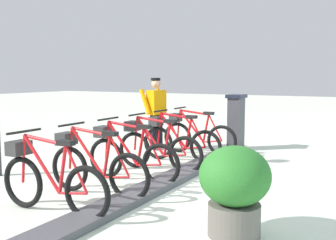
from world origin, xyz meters
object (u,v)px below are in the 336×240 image
bike_docked_0 (196,135)px  bike_docked_3 (128,155)px  bike_docked_5 (49,179)px  bike_docked_2 (156,147)px  bike_docked_1 (178,140)px  bike_docked_4 (94,166)px  worker_near_rack (156,111)px  payment_kiosk (236,121)px  planter_bush (235,186)px

bike_docked_0 → bike_docked_3: same height
bike_docked_0 → bike_docked_5: bearing=90.0°
bike_docked_2 → bike_docked_1: bearing=-90.0°
bike_docked_5 → bike_docked_3: bearing=-90.0°
bike_docked_1 → bike_docked_3: (0.00, 1.73, 0.00)m
bike_docked_2 → bike_docked_5: (0.00, 2.60, 0.00)m
bike_docked_4 → bike_docked_5: 0.87m
worker_near_rack → bike_docked_5: bearing=103.3°
payment_kiosk → bike_docked_0: 1.14m
bike_docked_1 → bike_docked_5: same height
payment_kiosk → bike_docked_0: payment_kiosk is taller
payment_kiosk → bike_docked_2: (0.57, 2.69, -0.24)m
worker_near_rack → planter_bush: worker_near_rack is taller
payment_kiosk → bike_docked_5: 5.32m
bike_docked_4 → planter_bush: (-2.24, 0.43, 0.11)m
bike_docked_2 → worker_near_rack: size_ratio=1.04×
bike_docked_5 → bike_docked_4: bearing=-90.0°
bike_docked_1 → bike_docked_4: bearing=90.0°
payment_kiosk → bike_docked_4: (0.57, 4.42, -0.24)m
payment_kiosk → bike_docked_3: 3.61m
bike_docked_1 → planter_bush: 3.76m
bike_docked_1 → worker_near_rack: 1.45m
bike_docked_2 → bike_docked_4: bearing=90.0°
bike_docked_0 → worker_near_rack: (1.03, -0.03, 0.48)m
payment_kiosk → planter_bush: size_ratio=1.32×
worker_near_rack → bike_docked_1: bearing=139.0°
bike_docked_3 → bike_docked_4: same height
bike_docked_4 → bike_docked_1: bearing=-90.0°
payment_kiosk → worker_near_rack: (1.60, 0.93, 0.24)m
payment_kiosk → bike_docked_1: (0.57, 1.83, -0.24)m
payment_kiosk → bike_docked_3: payment_kiosk is taller
bike_docked_0 → payment_kiosk: bearing=-120.7°
bike_docked_1 → bike_docked_3: same height
payment_kiosk → bike_docked_4: 4.47m
bike_docked_3 → planter_bush: 2.59m
payment_kiosk → bike_docked_1: size_ratio=0.74×
bike_docked_4 → planter_bush: bike_docked_4 is taller
bike_docked_2 → bike_docked_4: 1.73m
bike_docked_0 → planter_bush: bike_docked_0 is taller
bike_docked_5 → planter_bush: 2.29m
worker_near_rack → planter_bush: bearing=129.9°
planter_bush → worker_near_rack: bearing=-50.1°
bike_docked_1 → bike_docked_0: bearing=-90.0°
bike_docked_1 → bike_docked_4: 2.60m
bike_docked_3 → worker_near_rack: size_ratio=1.04×
bike_docked_0 → bike_docked_5: 4.33m
bike_docked_2 → planter_bush: bike_docked_2 is taller
bike_docked_1 → worker_near_rack: worker_near_rack is taller
bike_docked_3 → planter_bush: bearing=150.1°
payment_kiosk → bike_docked_4: size_ratio=0.74×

